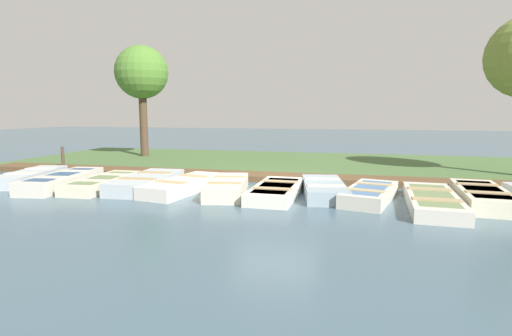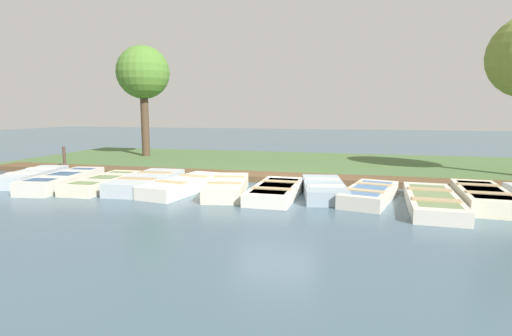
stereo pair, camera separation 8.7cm
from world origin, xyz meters
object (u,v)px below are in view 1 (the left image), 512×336
object	(u,v)px
rowboat_8	(370,194)
park_tree_far_left	(142,74)
mooring_post_near	(63,159)
rowboat_5	(227,187)
rowboat_10	(482,196)
rowboat_1	(62,180)
rowboat_9	(432,200)
rowboat_3	(147,182)
rowboat_0	(31,177)
rowboat_2	(103,182)
rowboat_7	(324,189)
rowboat_4	(184,185)
rowboat_6	(276,191)

from	to	relation	value
rowboat_8	park_tree_far_left	distance (m)	12.66
park_tree_far_left	mooring_post_near	bearing A→B (deg)	-13.75
rowboat_5	rowboat_10	xyz separation A→B (m)	(-0.32, 6.53, -0.00)
rowboat_1	rowboat_9	bearing A→B (deg)	82.47
rowboat_5	rowboat_3	bearing A→B (deg)	-104.90
rowboat_10	park_tree_far_left	xyz separation A→B (m)	(-6.37, -12.79, 3.80)
rowboat_0	rowboat_2	xyz separation A→B (m)	(0.24, 2.79, -0.03)
rowboat_7	rowboat_10	size ratio (longest dim) A/B	0.97
rowboat_8	rowboat_10	distance (m)	2.71
rowboat_9	rowboat_0	bearing A→B (deg)	-89.66
rowboat_4	rowboat_7	bearing A→B (deg)	105.43
rowboat_5	rowboat_0	bearing A→B (deg)	-102.36
rowboat_4	rowboat_9	size ratio (longest dim) A/B	0.93
rowboat_7	park_tree_far_left	bearing A→B (deg)	-134.74
rowboat_3	rowboat_8	bearing A→B (deg)	86.34
rowboat_6	rowboat_7	distance (m)	1.32
rowboat_0	park_tree_far_left	world-z (taller)	park_tree_far_left
rowboat_0	mooring_post_near	size ratio (longest dim) A/B	2.95
rowboat_9	park_tree_far_left	xyz separation A→B (m)	(-7.01, -11.53, 3.84)
rowboat_5	park_tree_far_left	bearing A→B (deg)	-147.68
rowboat_6	mooring_post_near	size ratio (longest dim) A/B	2.92
rowboat_0	rowboat_9	world-z (taller)	rowboat_0
rowboat_3	rowboat_5	world-z (taller)	rowboat_5
rowboat_4	park_tree_far_left	xyz separation A→B (m)	(-6.64, -4.92, 3.82)
rowboat_2	rowboat_10	bearing A→B (deg)	89.57
rowboat_5	rowboat_8	bearing A→B (deg)	80.38
rowboat_8	mooring_post_near	size ratio (longest dim) A/B	2.82
rowboat_0	rowboat_9	xyz separation A→B (m)	(0.51, 11.95, -0.04)
rowboat_0	rowboat_4	world-z (taller)	rowboat_0
rowboat_3	mooring_post_near	distance (m)	5.23
rowboat_3	rowboat_9	world-z (taller)	rowboat_3
rowboat_4	rowboat_8	distance (m)	5.17
rowboat_0	mooring_post_near	world-z (taller)	mooring_post_near
rowboat_10	rowboat_3	bearing A→B (deg)	-85.74
rowboat_0	rowboat_5	size ratio (longest dim) A/B	1.02
rowboat_4	rowboat_6	size ratio (longest dim) A/B	1.10
rowboat_2	mooring_post_near	distance (m)	4.23
rowboat_10	mooring_post_near	world-z (taller)	mooring_post_near
rowboat_3	rowboat_8	size ratio (longest dim) A/B	1.12
rowboat_4	mooring_post_near	xyz separation A→B (m)	(-2.38, -5.97, 0.31)
rowboat_7	rowboat_4	bearing A→B (deg)	-94.11
rowboat_6	rowboat_10	size ratio (longest dim) A/B	0.96
rowboat_1	rowboat_9	size ratio (longest dim) A/B	0.97
rowboat_9	rowboat_2	bearing A→B (deg)	-88.91
rowboat_9	rowboat_10	world-z (taller)	rowboat_10
rowboat_3	rowboat_6	distance (m)	3.99
rowboat_2	rowboat_10	xyz separation A→B (m)	(-0.37, 10.42, 0.04)
rowboat_7	mooring_post_near	distance (m)	10.14
rowboat_6	rowboat_8	distance (m)	2.44
rowboat_2	rowboat_3	size ratio (longest dim) A/B	0.97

